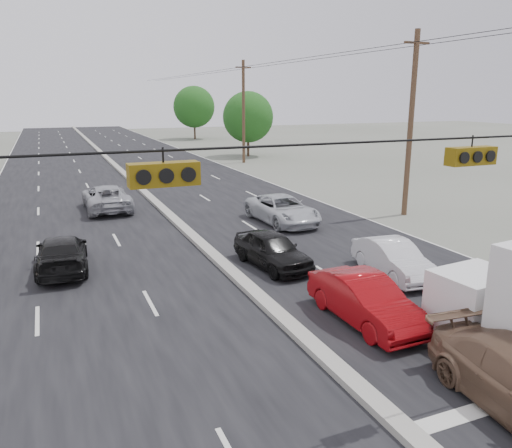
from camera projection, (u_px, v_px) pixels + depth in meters
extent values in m
plane|color=#606356|center=(389.00, 420.00, 10.43)|extent=(200.00, 200.00, 0.00)
cube|color=black|center=(137.00, 187.00, 37.21)|extent=(20.00, 160.00, 0.02)
cube|color=gray|center=(137.00, 186.00, 37.18)|extent=(0.50, 160.00, 0.20)
cylinder|color=#422D1E|center=(411.00, 126.00, 27.28)|extent=(0.30, 0.30, 10.00)
cube|color=#422D1E|center=(417.00, 43.00, 26.21)|extent=(1.60, 0.12, 0.12)
cylinder|color=#422D1E|center=(244.00, 112.00, 49.59)|extent=(0.30, 0.30, 10.00)
cube|color=#422D1E|center=(243.00, 67.00, 48.53)|extent=(1.60, 0.12, 0.12)
cylinder|color=black|center=(410.00, 140.00, 8.99)|extent=(25.00, 0.04, 0.04)
cube|color=#72590C|center=(164.00, 174.00, 7.39)|extent=(1.05, 0.30, 0.35)
cube|color=#72590C|center=(471.00, 156.00, 9.64)|extent=(1.05, 0.30, 0.35)
cylinder|color=#382619|center=(248.00, 145.00, 55.93)|extent=(0.28, 0.28, 2.52)
sphere|color=#1D4612|center=(248.00, 117.00, 55.16)|extent=(5.60, 5.60, 5.60)
cylinder|color=#382619|center=(195.00, 130.00, 78.57)|extent=(0.28, 0.28, 2.88)
sphere|color=#1D4612|center=(194.00, 107.00, 77.70)|extent=(6.40, 6.40, 6.40)
cube|color=silver|center=(482.00, 304.00, 13.51)|extent=(2.30, 1.89, 1.61)
cylinder|color=black|center=(462.00, 339.00, 13.07)|extent=(0.34, 0.83, 0.81)
cylinder|color=black|center=(509.00, 324.00, 13.93)|extent=(0.34, 0.83, 0.81)
imported|color=maroon|center=(365.00, 300.00, 14.75)|extent=(1.58, 4.33, 1.42)
imported|color=black|center=(272.00, 250.00, 19.61)|extent=(2.12, 4.29, 1.41)
imported|color=silver|center=(393.00, 259.00, 18.62)|extent=(1.83, 4.18, 1.34)
imported|color=#B5B9BE|center=(282.00, 210.00, 26.47)|extent=(2.66, 5.31, 1.44)
imported|color=black|center=(62.00, 254.00, 19.26)|extent=(2.14, 4.71, 1.34)
imported|color=#9EA0A6|center=(106.00, 198.00, 29.43)|extent=(2.51, 5.40, 1.50)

